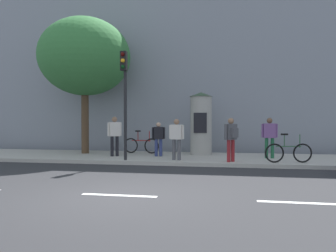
{
  "coord_description": "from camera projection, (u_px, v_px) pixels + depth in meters",
  "views": [
    {
      "loc": [
        2.44,
        -7.34,
        1.76
      ],
      "look_at": [
        0.8,
        2.0,
        1.58
      ],
      "focal_mm": 35.47,
      "sensor_mm": 36.0,
      "label": 1
    }
  ],
  "objects": [
    {
      "name": "pedestrian_with_bag",
      "position": [
        177.0,
        136.0,
        13.16
      ],
      "size": [
        0.62,
        0.44,
        1.63
      ],
      "color": "#4C4C51",
      "rests_on": "sidewalk_curb"
    },
    {
      "name": "pedestrian_tallest",
      "position": [
        115.0,
        133.0,
        14.55
      ],
      "size": [
        0.54,
        0.45,
        1.74
      ],
      "color": "black",
      "rests_on": "sidewalk_curb"
    },
    {
      "name": "poster_column",
      "position": [
        201.0,
        123.0,
        15.18
      ],
      "size": [
        1.07,
        1.07,
        2.86
      ],
      "color": "#9E9B93",
      "rests_on": "sidewalk_curb"
    },
    {
      "name": "bicycle_upright",
      "position": [
        288.0,
        152.0,
        12.34
      ],
      "size": [
        1.75,
        0.38,
        1.09
      ],
      "color": "black",
      "rests_on": "sidewalk_curb"
    },
    {
      "name": "traffic_light",
      "position": [
        124.0,
        87.0,
        13.04
      ],
      "size": [
        0.24,
        0.45,
        4.28
      ],
      "color": "black",
      "rests_on": "sidewalk_curb"
    },
    {
      "name": "street_tree",
      "position": [
        85.0,
        57.0,
        15.73
      ],
      "size": [
        4.32,
        4.32,
        6.43
      ],
      "color": "#4C3826",
      "rests_on": "sidewalk_curb"
    },
    {
      "name": "sidewalk_curb",
      "position": [
        170.0,
        158.0,
        14.57
      ],
      "size": [
        36.0,
        4.0,
        0.15
      ],
      "primitive_type": "cube",
      "color": "#B2ADA3",
      "rests_on": "ground_plane"
    },
    {
      "name": "pedestrian_near_pole",
      "position": [
        270.0,
        134.0,
        13.78
      ],
      "size": [
        0.65,
        0.27,
        1.68
      ],
      "color": "#1E5938",
      "rests_on": "sidewalk_curb"
    },
    {
      "name": "lane_markings",
      "position": [
        119.0,
        195.0,
        7.68
      ],
      "size": [
        25.8,
        0.16,
        0.01
      ],
      "color": "silver",
      "rests_on": "ground_plane"
    },
    {
      "name": "bicycle_leaning",
      "position": [
        141.0,
        145.0,
        15.82
      ],
      "size": [
        1.77,
        0.23,
        1.09
      ],
      "color": "black",
      "rests_on": "sidewalk_curb"
    },
    {
      "name": "ground_plane",
      "position": [
        119.0,
        195.0,
        7.68
      ],
      "size": [
        80.0,
        80.0,
        0.0
      ],
      "primitive_type": "plane",
      "color": "#2B2B2D"
    },
    {
      "name": "pedestrian_in_light_jacket",
      "position": [
        231.0,
        136.0,
        12.59
      ],
      "size": [
        0.53,
        0.53,
        1.67
      ],
      "color": "maroon",
      "rests_on": "sidewalk_curb"
    },
    {
      "name": "pedestrian_in_red_top",
      "position": [
        158.0,
        137.0,
        14.55
      ],
      "size": [
        0.57,
        0.34,
        1.49
      ],
      "color": "navy",
      "rests_on": "sidewalk_curb"
    },
    {
      "name": "building_backdrop",
      "position": [
        184.0,
        76.0,
        19.41
      ],
      "size": [
        36.0,
        5.0,
        8.66
      ],
      "primitive_type": "cube",
      "color": "gray",
      "rests_on": "ground_plane"
    }
  ]
}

